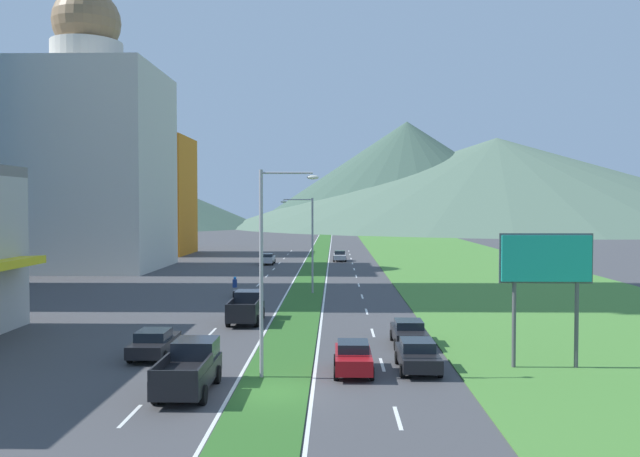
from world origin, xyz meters
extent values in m
plane|color=#424244|center=(0.00, 0.00, 0.00)|extent=(600.00, 600.00, 0.00)
cube|color=#2D6023|center=(0.00, 60.00, 0.03)|extent=(3.20, 240.00, 0.06)
cube|color=#477F33|center=(20.60, 60.00, 0.03)|extent=(24.00, 240.00, 0.06)
cube|color=silver|center=(-5.10, -3.18, 0.01)|extent=(0.16, 2.80, 0.01)
cube|color=silver|center=(-5.10, 5.23, 0.01)|extent=(0.16, 2.80, 0.01)
cube|color=silver|center=(-5.10, 13.63, 0.01)|extent=(0.16, 2.80, 0.01)
cube|color=silver|center=(-5.10, 22.04, 0.01)|extent=(0.16, 2.80, 0.01)
cube|color=silver|center=(-5.10, 30.45, 0.01)|extent=(0.16, 2.80, 0.01)
cube|color=silver|center=(-5.10, 38.86, 0.01)|extent=(0.16, 2.80, 0.01)
cube|color=silver|center=(-5.10, 47.27, 0.01)|extent=(0.16, 2.80, 0.01)
cube|color=silver|center=(-5.10, 55.68, 0.01)|extent=(0.16, 2.80, 0.01)
cube|color=silver|center=(-5.10, 64.08, 0.01)|extent=(0.16, 2.80, 0.01)
cube|color=silver|center=(-5.10, 72.49, 0.01)|extent=(0.16, 2.80, 0.01)
cube|color=silver|center=(-5.10, 80.90, 0.01)|extent=(0.16, 2.80, 0.01)
cube|color=silver|center=(-5.10, 89.31, 0.01)|extent=(0.16, 2.80, 0.01)
cube|color=silver|center=(5.10, -3.18, 0.01)|extent=(0.16, 2.80, 0.01)
cube|color=silver|center=(5.10, 5.23, 0.01)|extent=(0.16, 2.80, 0.01)
cube|color=silver|center=(5.10, 13.63, 0.01)|extent=(0.16, 2.80, 0.01)
cube|color=silver|center=(5.10, 22.04, 0.01)|extent=(0.16, 2.80, 0.01)
cube|color=silver|center=(5.10, 30.45, 0.01)|extent=(0.16, 2.80, 0.01)
cube|color=silver|center=(5.10, 38.86, 0.01)|extent=(0.16, 2.80, 0.01)
cube|color=silver|center=(5.10, 47.27, 0.01)|extent=(0.16, 2.80, 0.01)
cube|color=silver|center=(5.10, 55.68, 0.01)|extent=(0.16, 2.80, 0.01)
cube|color=silver|center=(5.10, 64.08, 0.01)|extent=(0.16, 2.80, 0.01)
cube|color=silver|center=(5.10, 72.49, 0.01)|extent=(0.16, 2.80, 0.01)
cube|color=silver|center=(5.10, 80.90, 0.01)|extent=(0.16, 2.80, 0.01)
cube|color=silver|center=(5.10, 89.31, 0.01)|extent=(0.16, 2.80, 0.01)
cube|color=silver|center=(-1.75, 60.00, 0.01)|extent=(0.16, 240.00, 0.01)
cube|color=silver|center=(1.75, 60.00, 0.01)|extent=(0.16, 240.00, 0.01)
cube|color=beige|center=(-28.72, 55.83, 12.63)|extent=(18.36, 18.36, 25.27)
cylinder|color=beige|center=(-28.72, 55.83, 26.96)|extent=(8.89, 8.89, 3.39)
sphere|color=olive|center=(-28.72, 55.83, 31.19)|extent=(8.46, 8.46, 8.46)
cube|color=orange|center=(-28.45, 81.16, 9.67)|extent=(13.86, 13.86, 19.35)
cone|color=#3D5647|center=(-93.37, 220.25, 14.68)|extent=(137.15, 137.15, 29.37)
cone|color=#3D5647|center=(31.34, 239.89, 20.90)|extent=(126.49, 126.49, 41.80)
cone|color=#516B56|center=(66.94, 238.54, 17.52)|extent=(216.55, 216.55, 35.04)
cylinder|color=#99999E|center=(-0.70, 2.50, 4.85)|extent=(0.18, 0.18, 9.70)
cylinder|color=#99999E|center=(0.49, 2.57, 9.55)|extent=(2.40, 0.25, 0.10)
ellipsoid|color=silver|center=(1.69, 2.65, 9.35)|extent=(0.56, 0.28, 0.20)
cylinder|color=#99999E|center=(0.64, 32.23, 4.37)|extent=(0.18, 0.18, 8.74)
cylinder|color=#99999E|center=(-0.69, 32.36, 8.59)|extent=(2.67, 0.35, 0.10)
ellipsoid|color=silver|center=(-2.02, 32.48, 8.39)|extent=(0.56, 0.28, 0.20)
cylinder|color=#4C4C51|center=(11.55, 4.67, 2.16)|extent=(0.20, 0.20, 4.31)
cylinder|color=#4C4C51|center=(14.60, 4.67, 2.16)|extent=(0.20, 0.20, 4.31)
cube|color=teal|center=(13.07, 4.57, 5.45)|extent=(4.37, 0.16, 2.27)
cube|color=#4C4C51|center=(13.07, 4.69, 5.45)|extent=(4.57, 0.08, 2.47)
cube|color=black|center=(6.75, 4.11, 0.64)|extent=(1.83, 4.29, 0.64)
cube|color=black|center=(6.75, 4.29, 1.21)|extent=(1.57, 1.89, 0.50)
cylinder|color=black|center=(7.63, 2.78, 0.32)|extent=(0.22, 0.64, 0.64)
cylinder|color=black|center=(5.88, 2.78, 0.32)|extent=(0.22, 0.64, 0.64)
cylinder|color=black|center=(7.63, 5.45, 0.32)|extent=(0.22, 0.64, 0.64)
cylinder|color=black|center=(5.88, 5.45, 0.32)|extent=(0.22, 0.64, 0.64)
cube|color=#B2B2B7|center=(3.36, 67.96, 0.64)|extent=(1.73, 4.67, 0.65)
cube|color=black|center=(3.36, 68.15, 1.24)|extent=(1.49, 2.06, 0.54)
cylinder|color=black|center=(4.19, 66.51, 0.32)|extent=(0.22, 0.64, 0.64)
cylinder|color=black|center=(2.53, 66.51, 0.32)|extent=(0.22, 0.64, 0.64)
cylinder|color=black|center=(4.19, 69.41, 0.32)|extent=(0.22, 0.64, 0.64)
cylinder|color=black|center=(2.53, 69.41, 0.32)|extent=(0.22, 0.64, 0.64)
cube|color=#B2B2B7|center=(-6.57, 62.50, 0.68)|extent=(1.71, 4.72, 0.72)
cube|color=black|center=(-6.57, 62.32, 1.26)|extent=(1.47, 2.08, 0.44)
cylinder|color=black|center=(-7.39, 63.97, 0.32)|extent=(0.22, 0.64, 0.64)
cylinder|color=black|center=(-5.75, 63.97, 0.32)|extent=(0.22, 0.64, 0.64)
cylinder|color=black|center=(-7.39, 61.04, 0.32)|extent=(0.22, 0.64, 0.64)
cylinder|color=black|center=(-5.75, 61.04, 0.32)|extent=(0.22, 0.64, 0.64)
cube|color=maroon|center=(3.59, 3.49, 0.68)|extent=(1.71, 4.09, 0.72)
cube|color=black|center=(3.59, 3.66, 1.27)|extent=(1.47, 1.80, 0.45)
cylinder|color=black|center=(4.41, 2.22, 0.32)|extent=(0.22, 0.64, 0.64)
cylinder|color=black|center=(2.76, 2.22, 0.32)|extent=(0.22, 0.64, 0.64)
cylinder|color=black|center=(4.41, 4.76, 0.32)|extent=(0.22, 0.64, 0.64)
cylinder|color=black|center=(2.76, 4.76, 0.32)|extent=(0.22, 0.64, 0.64)
cube|color=black|center=(-6.88, 6.70, 0.64)|extent=(1.84, 4.45, 0.64)
cube|color=black|center=(-6.88, 6.52, 1.21)|extent=(1.58, 1.96, 0.50)
cylinder|color=black|center=(-7.76, 8.08, 0.32)|extent=(0.22, 0.64, 0.64)
cylinder|color=black|center=(-6.00, 8.08, 0.32)|extent=(0.22, 0.64, 0.64)
cylinder|color=black|center=(-7.76, 5.32, 0.32)|extent=(0.22, 0.64, 0.64)
cylinder|color=black|center=(-6.00, 5.32, 0.32)|extent=(0.22, 0.64, 0.64)
cube|color=black|center=(6.98, 9.98, 0.65)|extent=(1.81, 4.31, 0.65)
cube|color=black|center=(6.98, 10.15, 1.19)|extent=(1.56, 1.90, 0.44)
cylinder|color=black|center=(7.85, 8.65, 0.32)|extent=(0.22, 0.64, 0.64)
cylinder|color=black|center=(6.11, 8.65, 0.32)|extent=(0.22, 0.64, 0.64)
cylinder|color=black|center=(7.85, 11.32, 0.32)|extent=(0.22, 0.64, 0.64)
cylinder|color=black|center=(6.11, 11.32, 0.32)|extent=(0.22, 0.64, 0.64)
cube|color=black|center=(-3.57, -0.04, 0.80)|extent=(2.00, 5.40, 0.80)
cube|color=black|center=(-3.57, 1.56, 1.60)|extent=(1.84, 2.00, 0.80)
cube|color=black|center=(-4.51, -1.14, 1.42)|extent=(0.10, 3.20, 0.44)
cube|color=black|center=(-2.63, -1.14, 1.42)|extent=(0.10, 3.20, 0.44)
cube|color=black|center=(-3.57, -2.69, 1.42)|extent=(1.84, 0.10, 0.44)
cylinder|color=black|center=(-4.53, 1.58, 0.40)|extent=(0.26, 0.80, 0.80)
cylinder|color=black|center=(-2.61, 1.58, 0.40)|extent=(0.26, 0.80, 0.80)
cylinder|color=black|center=(-4.53, -1.66, 0.40)|extent=(0.26, 0.80, 0.80)
cylinder|color=black|center=(-2.61, -1.66, 0.40)|extent=(0.26, 0.80, 0.80)
cube|color=black|center=(-3.42, 17.13, 0.80)|extent=(2.00, 5.40, 0.80)
cube|color=black|center=(-3.42, 18.73, 1.60)|extent=(1.84, 2.00, 0.80)
cube|color=black|center=(-4.36, 16.03, 1.42)|extent=(0.10, 3.20, 0.44)
cube|color=black|center=(-2.48, 16.03, 1.42)|extent=(0.10, 3.20, 0.44)
cube|color=black|center=(-3.42, 14.48, 1.42)|extent=(1.84, 0.10, 0.44)
cylinder|color=black|center=(-4.38, 18.75, 0.40)|extent=(0.26, 0.80, 0.80)
cylinder|color=black|center=(-2.46, 18.75, 0.40)|extent=(0.26, 0.80, 0.80)
cylinder|color=black|center=(-4.38, 15.51, 0.40)|extent=(0.26, 0.80, 0.80)
cylinder|color=black|center=(-2.46, 15.51, 0.40)|extent=(0.26, 0.80, 0.80)
cylinder|color=black|center=(-6.12, 30.68, 0.30)|extent=(0.10, 0.60, 0.60)
cylinder|color=black|center=(-6.12, 29.28, 0.30)|extent=(0.12, 0.60, 0.60)
cube|color=slate|center=(-6.12, 29.98, 0.47)|extent=(0.20, 1.12, 0.25)
ellipsoid|color=slate|center=(-6.12, 30.18, 0.83)|extent=(0.24, 0.44, 0.24)
cube|color=navy|center=(-6.12, 29.88, 1.20)|extent=(0.36, 0.28, 0.70)
sphere|color=blue|center=(-6.12, 29.93, 1.67)|extent=(0.26, 0.26, 0.26)
camera|label=1|loc=(2.73, -28.09, 8.03)|focal=37.29mm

